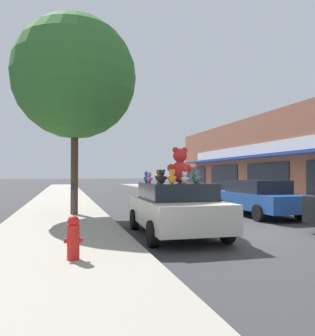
% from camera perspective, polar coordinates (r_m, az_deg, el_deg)
% --- Properties ---
extents(ground_plane, '(260.00, 260.00, 0.00)m').
position_cam_1_polar(ground_plane, '(9.73, 17.13, -10.98)').
color(ground_plane, '#333335').
extents(sidewalk_near, '(3.49, 90.00, 0.15)m').
position_cam_1_polar(sidewalk_near, '(8.19, -16.98, -12.32)').
color(sidewalk_near, gray).
rests_on(sidewalk_near, ground_plane).
extents(plush_art_car, '(2.19, 4.12, 1.44)m').
position_cam_1_polar(plush_art_car, '(9.05, 3.16, -6.88)').
color(plush_art_car, beige).
rests_on(plush_art_car, ground_plane).
extents(teddy_bear_giant, '(0.73, 0.46, 0.99)m').
position_cam_1_polar(teddy_bear_giant, '(9.01, 3.93, 0.40)').
color(teddy_bear_giant, red).
rests_on(teddy_bear_giant, plush_art_car).
extents(teddy_bear_black, '(0.27, 0.19, 0.36)m').
position_cam_1_polar(teddy_bear_black, '(8.22, 0.79, -1.55)').
color(teddy_bear_black, black).
rests_on(teddy_bear_black, plush_art_car).
extents(teddy_bear_green, '(0.19, 0.22, 0.30)m').
position_cam_1_polar(teddy_bear_green, '(9.13, 6.62, -1.69)').
color(teddy_bear_green, green).
rests_on(teddy_bear_green, plush_art_car).
extents(teddy_bear_blue, '(0.21, 0.23, 0.32)m').
position_cam_1_polar(teddy_bear_blue, '(9.53, -1.94, -1.60)').
color(teddy_bear_blue, blue).
rests_on(teddy_bear_blue, plush_art_car).
extents(teddy_bear_orange, '(0.28, 0.20, 0.37)m').
position_cam_1_polar(teddy_bear_orange, '(7.94, 2.54, -1.54)').
color(teddy_bear_orange, orange).
rests_on(teddy_bear_orange, plush_art_car).
extents(teddy_bear_pink, '(0.19, 0.21, 0.29)m').
position_cam_1_polar(teddy_bear_pink, '(9.17, -1.43, -1.71)').
color(teddy_bear_pink, pink).
rests_on(teddy_bear_pink, plush_art_car).
extents(teddy_bear_brown, '(0.29, 0.21, 0.38)m').
position_cam_1_polar(teddy_bear_brown, '(9.78, 0.23, -1.43)').
color(teddy_bear_brown, olive).
rests_on(teddy_bear_brown, plush_art_car).
extents(teddy_bear_white, '(0.21, 0.21, 0.31)m').
position_cam_1_polar(teddy_bear_white, '(8.27, 4.75, -1.72)').
color(teddy_bear_white, white).
rests_on(teddy_bear_white, plush_art_car).
extents(teddy_bear_purple, '(0.26, 0.25, 0.37)m').
position_cam_1_polar(teddy_bear_purple, '(9.29, 6.87, -1.46)').
color(teddy_bear_purple, purple).
rests_on(teddy_bear_purple, plush_art_car).
extents(parked_car_far_center, '(1.98, 4.69, 1.44)m').
position_cam_1_polar(parked_car_far_center, '(13.91, 16.96, -4.87)').
color(parked_car_far_center, '#1E4793').
rests_on(parked_car_far_center, ground_plane).
extents(street_tree, '(4.73, 4.73, 7.65)m').
position_cam_1_polar(street_tree, '(13.53, -14.19, 14.99)').
color(street_tree, '#473323').
rests_on(street_tree, sidewalk_near).
extents(fire_hydrant, '(0.33, 0.22, 0.79)m').
position_cam_1_polar(fire_hydrant, '(6.17, -14.45, -11.62)').
color(fire_hydrant, red).
rests_on(fire_hydrant, sidewalk_near).
extents(parking_meter, '(0.14, 0.10, 1.27)m').
position_cam_1_polar(parking_meter, '(11.04, -14.42, -4.82)').
color(parking_meter, '#4C4C51').
rests_on(parking_meter, sidewalk_near).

